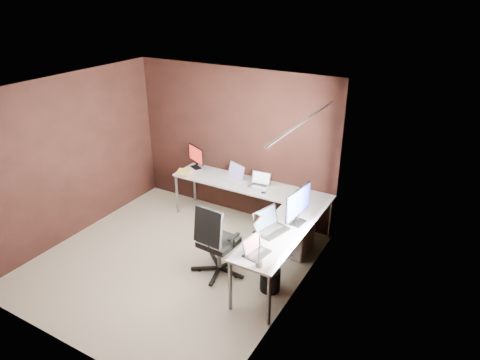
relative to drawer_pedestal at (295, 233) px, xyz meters
name	(u,v)px	position (x,y,z in m)	size (l,w,h in m)	color
room	(189,186)	(-1.09, -1.08, 0.98)	(3.60, 3.60, 2.50)	tan
desk	(257,205)	(-0.59, -0.11, 0.38)	(2.65, 2.25, 0.73)	silver
drawer_pedestal	(295,233)	(0.00, 0.00, 0.00)	(0.42, 0.50, 0.60)	silver
monitor_left	(196,156)	(-2.09, 0.49, 0.65)	(0.41, 0.22, 0.39)	black
monitor_right	(298,204)	(0.16, -0.39, 0.71)	(0.17, 0.61, 0.50)	black
laptop_white	(233,176)	(-1.29, 0.39, 0.48)	(0.44, 0.38, 0.25)	silver
laptop_silver	(260,183)	(-0.80, 0.39, 0.48)	(0.34, 0.26, 0.21)	silver
laptop_black_big	(270,226)	(-0.08, -0.74, 0.49)	(0.41, 0.49, 0.28)	black
laptop_black_small	(255,250)	(0.00, -1.30, 0.48)	(0.28, 0.35, 0.21)	black
book_stack	(185,172)	(-2.10, 0.15, 0.47)	(0.29, 0.26, 0.08)	tan
mouse_left	(189,173)	(-2.05, 0.21, 0.45)	(0.09, 0.06, 0.04)	black
mouse_corner	(263,193)	(-0.62, 0.17, 0.45)	(0.08, 0.05, 0.03)	black
desk_lamp	(257,234)	(0.10, -1.44, 0.80)	(0.19, 0.22, 0.59)	slate
office_chair	(217,253)	(-0.72, -1.01, 0.01)	(0.60, 0.60, 1.06)	black
wastebasket	(270,279)	(0.07, -0.98, -0.15)	(0.27, 0.27, 0.31)	black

